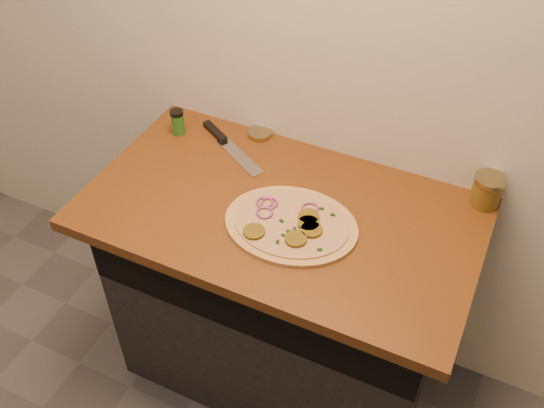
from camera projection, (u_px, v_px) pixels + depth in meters
The scene contains 8 objects.
cabinet at pixel (283, 297), 2.18m from camera, with size 1.10×0.60×0.86m, color black.
countertop at pixel (281, 212), 1.85m from camera, with size 1.20×0.70×0.04m, color #613212.
pizza at pixel (291, 224), 1.78m from camera, with size 0.42×0.42×0.03m.
chefs_knife at pixel (226, 143), 2.07m from camera, with size 0.31×0.20×0.02m.
mason_jar_lid at pixel (260, 133), 2.10m from camera, with size 0.08×0.08×0.02m, color #928254.
salsa_jar at pixel (487, 190), 1.82m from camera, with size 0.09×0.09×0.10m.
spice_shaker at pixel (178, 122), 2.09m from camera, with size 0.05×0.05×0.09m.
flour_spill at pixel (324, 217), 1.81m from camera, with size 0.17×0.17×0.00m, color white.
Camera 1 is at (0.55, 0.20, 2.16)m, focal length 40.00 mm.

